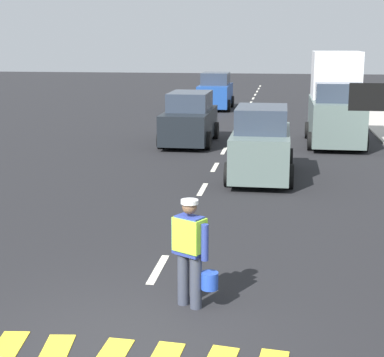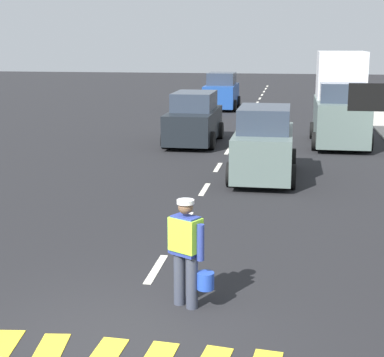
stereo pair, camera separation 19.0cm
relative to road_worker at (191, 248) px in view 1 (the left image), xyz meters
name	(u,v)px [view 1 (the left image)]	position (x,y,z in m)	size (l,w,h in m)	color
ground_plane	(237,127)	(-0.80, 19.72, -0.93)	(96.00, 96.00, 0.00)	black
lane_center_line	(243,116)	(-0.80, 23.92, -0.93)	(0.14, 46.40, 0.01)	silver
road_worker	(191,248)	(0.00, 0.00, 0.00)	(0.74, 0.47, 1.67)	#383D4C
delivery_truck	(336,102)	(3.29, 15.71, 0.68)	(2.16, 4.60, 3.54)	slate
car_oncoming_second	(190,120)	(-2.31, 14.94, 0.00)	(1.98, 4.33, 2.00)	black
car_outgoing_ahead	(261,145)	(0.69, 9.12, 0.04)	(1.89, 4.02, 2.10)	slate
car_oncoming_third	(215,92)	(-2.68, 27.34, 0.05)	(2.00, 3.86, 2.12)	#1E4799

